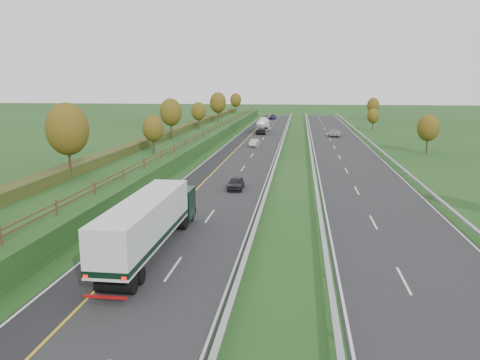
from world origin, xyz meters
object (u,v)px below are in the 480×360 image
object	(u,v)px
car_dark_near	(236,183)
car_small_far	(272,117)
box_lorry	(150,221)
car_oncoming	(335,133)
car_silver_mid	(254,143)
road_tanker	(263,125)

from	to	relation	value
car_dark_near	car_small_far	bearing A→B (deg)	90.72
box_lorry	car_oncoming	bearing A→B (deg)	77.05
car_silver_mid	car_oncoming	xyz separation A→B (m)	(15.99, 19.19, 0.08)
box_lorry	car_oncoming	xyz separation A→B (m)	(17.50, 76.10, -1.56)
road_tanker	car_dark_near	bearing A→B (deg)	-88.12
car_silver_mid	car_small_far	bearing A→B (deg)	96.41
car_silver_mid	car_oncoming	world-z (taller)	car_oncoming
road_tanker	car_dark_near	size ratio (longest dim) A/B	2.78
car_oncoming	car_small_far	bearing A→B (deg)	-67.28
car_dark_near	car_small_far	size ratio (longest dim) A/B	0.84
box_lorry	car_small_far	distance (m)	125.61
car_dark_near	car_small_far	distance (m)	105.08
road_tanker	car_silver_mid	world-z (taller)	road_tanker
car_small_far	car_oncoming	xyz separation A→B (m)	(16.80, -49.50, 0.04)
car_silver_mid	road_tanker	bearing A→B (deg)	96.87
box_lorry	car_dark_near	distance (m)	20.83
car_dark_near	road_tanker	bearing A→B (deg)	91.34
box_lorry	car_dark_near	xyz separation A→B (m)	(3.03, 20.54, -1.60)
box_lorry	car_small_far	size ratio (longest dim) A/B	3.41
box_lorry	car_silver_mid	bearing A→B (deg)	88.49
car_dark_near	car_oncoming	world-z (taller)	car_oncoming
car_dark_near	car_oncoming	distance (m)	57.41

